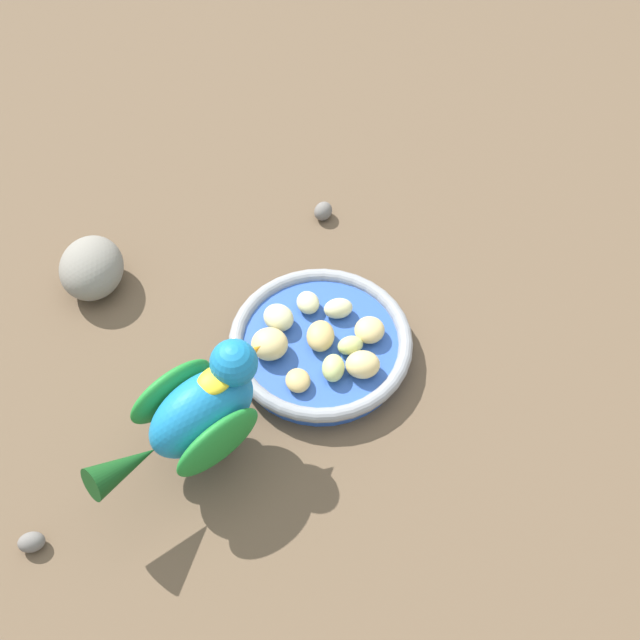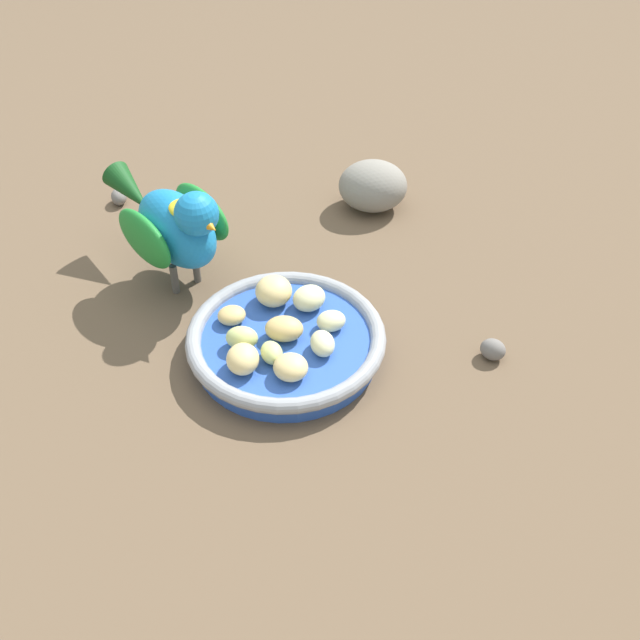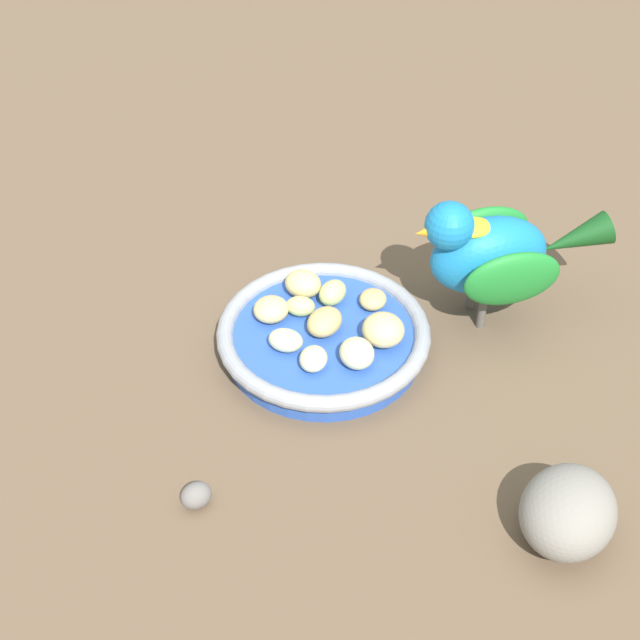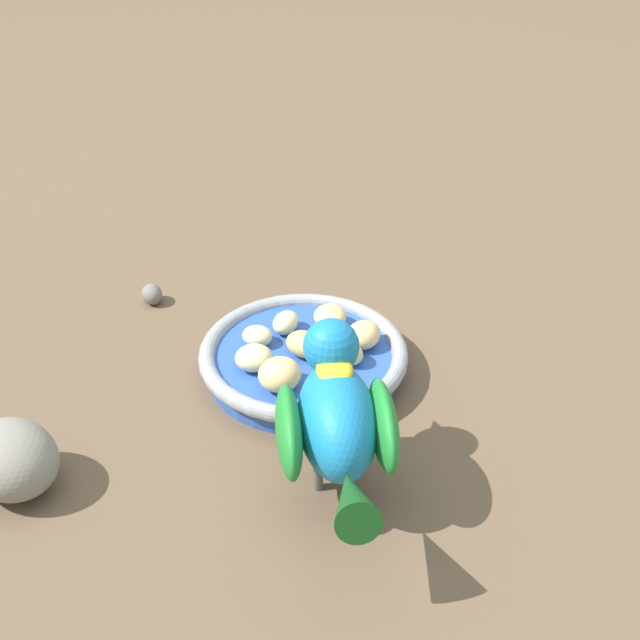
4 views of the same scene
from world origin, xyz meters
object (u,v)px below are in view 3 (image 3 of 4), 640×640
object	(u,v)px
apple_piece_3	(286,340)
feeding_bowl	(324,337)
apple_piece_0	(325,322)
apple_piece_1	(271,309)
apple_piece_6	(357,353)
pebble_1	(196,495)
apple_piece_2	(300,306)
rock_large	(568,512)
apple_piece_7	(303,284)
apple_piece_9	(373,299)
apple_piece_8	(313,359)
parrot	(493,251)
apple_piece_5	(333,293)
apple_piece_4	(382,328)

from	to	relation	value
apple_piece_3	feeding_bowl	bearing A→B (deg)	19.71
apple_piece_0	apple_piece_1	size ratio (longest dim) A/B	1.14
apple_piece_6	pebble_1	distance (m)	0.19
apple_piece_2	rock_large	distance (m)	0.31
apple_piece_7	apple_piece_9	bearing A→B (deg)	-28.37
apple_piece_2	feeding_bowl	bearing A→B (deg)	-63.33
feeding_bowl	rock_large	distance (m)	0.28
apple_piece_1	apple_piece_8	size ratio (longest dim) A/B	1.13
apple_piece_6	apple_piece_9	bearing A→B (deg)	63.77
feeding_bowl	apple_piece_2	distance (m)	0.04
apple_piece_3	parrot	xyz separation A→B (m)	(0.20, 0.03, 0.05)
apple_piece_6	apple_piece_7	world-z (taller)	apple_piece_7
feeding_bowl	apple_piece_1	xyz separation A→B (m)	(-0.04, 0.03, 0.02)
apple_piece_5	apple_piece_6	distance (m)	0.09
rock_large	apple_piece_4	bearing A→B (deg)	109.57
apple_piece_0	apple_piece_1	world-z (taller)	same
apple_piece_0	apple_piece_2	size ratio (longest dim) A/B	1.36
apple_piece_1	parrot	distance (m)	0.21
apple_piece_1	pebble_1	bearing A→B (deg)	-118.34
apple_piece_9	apple_piece_7	bearing A→B (deg)	151.63
apple_piece_4	parrot	size ratio (longest dim) A/B	0.20
rock_large	pebble_1	distance (m)	0.29
apple_piece_2	apple_piece_5	world-z (taller)	apple_piece_5
pebble_1	apple_piece_4	bearing A→B (deg)	33.95
apple_piece_1	rock_large	bearing A→B (deg)	-58.15
apple_piece_9	parrot	bearing A→B (deg)	-6.69
apple_piece_0	apple_piece_7	world-z (taller)	apple_piece_7
apple_piece_6	apple_piece_8	xyz separation A→B (m)	(-0.04, 0.00, -0.00)
apple_piece_2	rock_large	world-z (taller)	rock_large
apple_piece_0	rock_large	xyz separation A→B (m)	(0.13, -0.25, -0.00)
apple_piece_0	apple_piece_4	size ratio (longest dim) A/B	0.97
apple_piece_7	rock_large	size ratio (longest dim) A/B	0.43
apple_piece_2	apple_piece_6	size ratio (longest dim) A/B	0.79
apple_piece_1	apple_piece_8	xyz separation A→B (m)	(0.02, -0.07, -0.00)
apple_piece_0	apple_piece_4	world-z (taller)	apple_piece_4
pebble_1	apple_piece_7	bearing A→B (deg)	57.18
apple_piece_0	parrot	xyz separation A→B (m)	(0.16, 0.01, 0.04)
apple_piece_7	parrot	world-z (taller)	parrot
apple_piece_0	apple_piece_7	bearing A→B (deg)	97.41
apple_piece_2	apple_piece_3	size ratio (longest dim) A/B	0.87
feeding_bowl	apple_piece_1	distance (m)	0.06
apple_piece_2	apple_piece_4	xyz separation A→B (m)	(0.06, -0.05, 0.01)
apple_piece_3	parrot	size ratio (longest dim) A/B	0.16
apple_piece_8	pebble_1	distance (m)	0.16
apple_piece_3	apple_piece_5	size ratio (longest dim) A/B	1.02
feeding_bowl	apple_piece_8	xyz separation A→B (m)	(-0.02, -0.04, 0.02)
apple_piece_3	parrot	bearing A→B (deg)	7.34
pebble_1	feeding_bowl	bearing A→B (deg)	46.92
apple_piece_7	apple_piece_9	distance (m)	0.07
feeding_bowl	apple_piece_9	world-z (taller)	apple_piece_9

